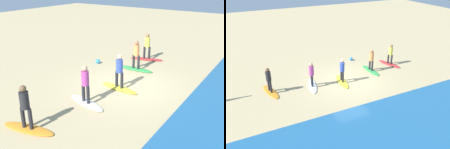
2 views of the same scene
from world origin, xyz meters
The scene contains 12 objects.
ground_plane centered at (0.00, 0.00, 0.00)m, with size 60.00×60.00×0.00m, color tan.
surfboard_red centered at (-4.41, -1.12, 0.04)m, with size 2.10×0.56×0.09m, color red.
surfer_red centered at (-4.41, -1.12, 1.04)m, with size 0.32×0.45×1.64m.
surfboard_green centered at (-2.34, -0.75, 0.04)m, with size 2.10×0.56×0.09m, color green.
surfer_green centered at (-2.34, -0.75, 1.04)m, with size 0.32×0.46×1.64m.
surfboard_yellow centered at (0.47, -0.09, 0.04)m, with size 2.10×0.56×0.09m, color yellow.
surfer_yellow centered at (0.47, -0.09, 1.04)m, with size 0.32×0.46×1.64m.
surfboard_white centered at (2.57, -0.43, 0.04)m, with size 2.10×0.56×0.09m, color white.
surfer_white centered at (2.57, -0.43, 1.04)m, with size 0.32×0.45×1.64m.
surfboard_orange centered at (5.25, -0.85, 0.04)m, with size 2.10×0.56×0.09m, color orange.
surfer_orange centered at (5.25, -0.85, 1.04)m, with size 0.32×0.45×1.64m.
beach_ball centered at (-1.99, -3.27, 0.15)m, with size 0.29×0.29×0.29m, color #338CE5.
Camera 2 is at (6.82, 12.32, 7.53)m, focal length 36.19 mm.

